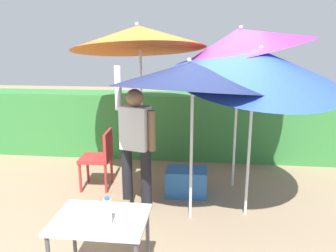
{
  "coord_description": "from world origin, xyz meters",
  "views": [
    {
      "loc": [
        0.47,
        -3.92,
        2.18
      ],
      "look_at": [
        0.0,
        0.3,
        1.1
      ],
      "focal_mm": 35.98,
      "sensor_mm": 36.0,
      "label": 1
    }
  ],
  "objects_px": {
    "umbrella_yellow": "(257,65)",
    "bottle_water": "(108,211)",
    "folding_table": "(101,227)",
    "umbrella_rainbow": "(240,42)",
    "person_vendor": "(136,140)",
    "chair_plastic": "(100,156)",
    "umbrella_navy": "(191,76)",
    "cooler_box": "(186,182)",
    "crate_cardboard": "(112,218)",
    "umbrella_orange": "(139,38)"
  },
  "relations": [
    {
      "from": "umbrella_rainbow",
      "to": "umbrella_navy",
      "type": "relative_size",
      "value": 1.22
    },
    {
      "from": "chair_plastic",
      "to": "umbrella_yellow",
      "type": "bearing_deg",
      "value": -15.01
    },
    {
      "from": "umbrella_orange",
      "to": "umbrella_yellow",
      "type": "height_order",
      "value": "umbrella_orange"
    },
    {
      "from": "person_vendor",
      "to": "chair_plastic",
      "type": "distance_m",
      "value": 0.96
    },
    {
      "from": "crate_cardboard",
      "to": "umbrella_orange",
      "type": "bearing_deg",
      "value": 86.82
    },
    {
      "from": "umbrella_rainbow",
      "to": "person_vendor",
      "type": "distance_m",
      "value": 1.97
    },
    {
      "from": "umbrella_orange",
      "to": "chair_plastic",
      "type": "bearing_deg",
      "value": -150.82
    },
    {
      "from": "umbrella_rainbow",
      "to": "umbrella_navy",
      "type": "xyz_separation_m",
      "value": [
        -0.62,
        -0.98,
        -0.38
      ]
    },
    {
      "from": "cooler_box",
      "to": "crate_cardboard",
      "type": "xyz_separation_m",
      "value": [
        -0.82,
        -1.04,
        -0.05
      ]
    },
    {
      "from": "umbrella_rainbow",
      "to": "umbrella_yellow",
      "type": "distance_m",
      "value": 0.85
    },
    {
      "from": "chair_plastic",
      "to": "bottle_water",
      "type": "relative_size",
      "value": 3.71
    },
    {
      "from": "umbrella_navy",
      "to": "chair_plastic",
      "type": "distance_m",
      "value": 2.02
    },
    {
      "from": "bottle_water",
      "to": "chair_plastic",
      "type": "bearing_deg",
      "value": 109.31
    },
    {
      "from": "umbrella_navy",
      "to": "folding_table",
      "type": "bearing_deg",
      "value": -116.9
    },
    {
      "from": "folding_table",
      "to": "umbrella_navy",
      "type": "bearing_deg",
      "value": 63.1
    },
    {
      "from": "umbrella_rainbow",
      "to": "umbrella_yellow",
      "type": "height_order",
      "value": "umbrella_rainbow"
    },
    {
      "from": "person_vendor",
      "to": "cooler_box",
      "type": "bearing_deg",
      "value": 34.54
    },
    {
      "from": "umbrella_navy",
      "to": "person_vendor",
      "type": "bearing_deg",
      "value": 163.31
    },
    {
      "from": "umbrella_yellow",
      "to": "chair_plastic",
      "type": "xyz_separation_m",
      "value": [
        -2.13,
        0.57,
        -1.4
      ]
    },
    {
      "from": "umbrella_navy",
      "to": "chair_plastic",
      "type": "height_order",
      "value": "umbrella_navy"
    },
    {
      "from": "folding_table",
      "to": "bottle_water",
      "type": "xyz_separation_m",
      "value": [
        0.09,
        -0.09,
        0.2
      ]
    },
    {
      "from": "bottle_water",
      "to": "umbrella_navy",
      "type": "bearing_deg",
      "value": 67.66
    },
    {
      "from": "person_vendor",
      "to": "cooler_box",
      "type": "xyz_separation_m",
      "value": [
        0.64,
        0.44,
        -0.74
      ]
    },
    {
      "from": "person_vendor",
      "to": "umbrella_yellow",
      "type": "bearing_deg",
      "value": -1.16
    },
    {
      "from": "person_vendor",
      "to": "bottle_water",
      "type": "distance_m",
      "value": 1.67
    },
    {
      "from": "umbrella_orange",
      "to": "folding_table",
      "type": "xyz_separation_m",
      "value": [
        0.12,
        -2.43,
        -1.59
      ]
    },
    {
      "from": "person_vendor",
      "to": "bottle_water",
      "type": "height_order",
      "value": "person_vendor"
    },
    {
      "from": "folding_table",
      "to": "person_vendor",
      "type": "bearing_deg",
      "value": 90.57
    },
    {
      "from": "umbrella_orange",
      "to": "umbrella_navy",
      "type": "relative_size",
      "value": 1.22
    },
    {
      "from": "umbrella_navy",
      "to": "chair_plastic",
      "type": "xyz_separation_m",
      "value": [
        -1.37,
        0.75,
        -1.27
      ]
    },
    {
      "from": "crate_cardboard",
      "to": "folding_table",
      "type": "height_order",
      "value": "folding_table"
    },
    {
      "from": "folding_table",
      "to": "bottle_water",
      "type": "bearing_deg",
      "value": -43.03
    },
    {
      "from": "umbrella_orange",
      "to": "cooler_box",
      "type": "relative_size",
      "value": 4.37
    },
    {
      "from": "umbrella_yellow",
      "to": "folding_table",
      "type": "bearing_deg",
      "value": -133.21
    },
    {
      "from": "umbrella_navy",
      "to": "cooler_box",
      "type": "xyz_separation_m",
      "value": [
        -0.07,
        0.65,
        -1.59
      ]
    },
    {
      "from": "umbrella_orange",
      "to": "crate_cardboard",
      "type": "bearing_deg",
      "value": -93.18
    },
    {
      "from": "umbrella_yellow",
      "to": "chair_plastic",
      "type": "bearing_deg",
      "value": 164.99
    },
    {
      "from": "chair_plastic",
      "to": "bottle_water",
      "type": "bearing_deg",
      "value": -70.69
    },
    {
      "from": "umbrella_navy",
      "to": "chair_plastic",
      "type": "bearing_deg",
      "value": 151.19
    },
    {
      "from": "umbrella_orange",
      "to": "umbrella_yellow",
      "type": "bearing_deg",
      "value": -29.34
    },
    {
      "from": "umbrella_yellow",
      "to": "bottle_water",
      "type": "xyz_separation_m",
      "value": [
        -1.36,
        -1.64,
        -1.08
      ]
    },
    {
      "from": "umbrella_yellow",
      "to": "umbrella_navy",
      "type": "distance_m",
      "value": 0.79
    },
    {
      "from": "bottle_water",
      "to": "folding_table",
      "type": "bearing_deg",
      "value": 136.97
    },
    {
      "from": "umbrella_navy",
      "to": "folding_table",
      "type": "relative_size",
      "value": 2.64
    },
    {
      "from": "umbrella_yellow",
      "to": "cooler_box",
      "type": "height_order",
      "value": "umbrella_yellow"
    },
    {
      "from": "umbrella_orange",
      "to": "umbrella_navy",
      "type": "height_order",
      "value": "umbrella_orange"
    },
    {
      "from": "umbrella_rainbow",
      "to": "umbrella_orange",
      "type": "bearing_deg",
      "value": 176.61
    },
    {
      "from": "umbrella_rainbow",
      "to": "folding_table",
      "type": "distance_m",
      "value": 3.1
    },
    {
      "from": "person_vendor",
      "to": "crate_cardboard",
      "type": "relative_size",
      "value": 5.04
    },
    {
      "from": "umbrella_rainbow",
      "to": "bottle_water",
      "type": "height_order",
      "value": "umbrella_rainbow"
    }
  ]
}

